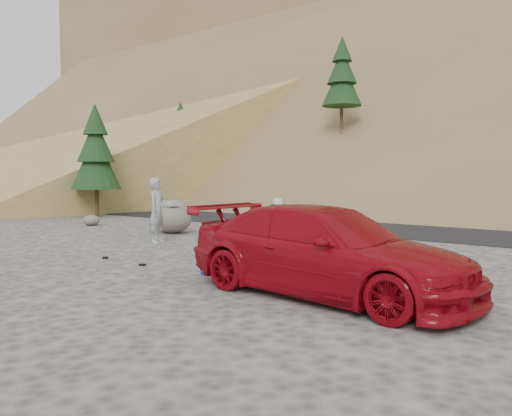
{
  "coord_description": "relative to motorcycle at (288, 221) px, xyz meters",
  "views": [
    {
      "loc": [
        8.52,
        -8.33,
        1.86
      ],
      "look_at": [
        0.34,
        1.8,
        1.0
      ],
      "focal_mm": 35.0,
      "sensor_mm": 36.0,
      "label": 1
    }
  ],
  "objects": [
    {
      "name": "ground",
      "position": [
        -0.08,
        -3.64,
        -0.5
      ],
      "size": [
        140.0,
        140.0,
        0.0
      ],
      "primitive_type": "plane",
      "color": "#464341",
      "rests_on": "ground"
    },
    {
      "name": "road",
      "position": [
        -0.08,
        5.36,
        -0.5
      ],
      "size": [
        120.0,
        7.0,
        0.05
      ],
      "primitive_type": "cube",
      "color": "black",
      "rests_on": "ground"
    },
    {
      "name": "conifer_verge",
      "position": [
        -11.08,
        0.86,
        2.39
      ],
      "size": [
        2.2,
        2.2,
        5.04
      ],
      "color": "#342112",
      "rests_on": "ground"
    },
    {
      "name": "motorcycle",
      "position": [
        0.0,
        0.0,
        0.0
      ],
      "size": [
        1.85,
        1.02,
        1.17
      ],
      "rotation": [
        0.0,
        0.0,
        -0.41
      ],
      "color": "black",
      "rests_on": "ground"
    },
    {
      "name": "man",
      "position": [
        -2.26,
        -3.04,
        -0.5
      ],
      "size": [
        0.64,
        0.76,
        1.79
      ],
      "primitive_type": "imported",
      "rotation": [
        0.0,
        0.0,
        1.95
      ],
      "color": "#9C9CA1",
      "rests_on": "ground"
    },
    {
      "name": "red_car",
      "position": [
        4.48,
        -5.32,
        -0.5
      ],
      "size": [
        4.86,
        2.19,
        1.38
      ],
      "primitive_type": "imported",
      "rotation": [
        0.0,
        0.0,
        1.52
      ],
      "color": "maroon",
      "rests_on": "ground"
    },
    {
      "name": "boulder",
      "position": [
        -3.68,
        -1.25,
        -0.04
      ],
      "size": [
        1.62,
        1.48,
        1.05
      ],
      "rotation": [
        0.0,
        0.0,
        -0.3
      ],
      "color": "#524F46",
      "rests_on": "ground"
    },
    {
      "name": "small_rock",
      "position": [
        -7.83,
        -1.52,
        -0.31
      ],
      "size": [
        0.73,
        0.67,
        0.39
      ],
      "rotation": [
        0.0,
        0.0,
        -0.14
      ],
      "color": "#524F46",
      "rests_on": "ground"
    },
    {
      "name": "gear_blue_mat",
      "position": [
        1.5,
        -4.36,
        -0.41
      ],
      "size": [
        0.48,
        0.46,
        0.19
      ],
      "primitive_type": "cylinder",
      "rotation": [
        0.0,
        1.57,
        0.73
      ],
      "color": "#19389B",
      "rests_on": "ground"
    },
    {
      "name": "gear_bottle",
      "position": [
        1.85,
        -5.41,
        -0.38
      ],
      "size": [
        0.11,
        0.11,
        0.24
      ],
      "primitive_type": "cylinder",
      "rotation": [
        0.0,
        0.0,
        -0.28
      ],
      "color": "#19389B",
      "rests_on": "ground"
    },
    {
      "name": "gear_funnel",
      "position": [
        3.73,
        -5.13,
        -0.4
      ],
      "size": [
        0.18,
        0.18,
        0.2
      ],
      "primitive_type": "cone",
      "rotation": [
        0.0,
        0.0,
        0.18
      ],
      "color": "red",
      "rests_on": "ground"
    },
    {
      "name": "gear_glove_a",
      "position": [
        0.24,
        -5.54,
        -0.48
      ],
      "size": [
        0.14,
        0.11,
        0.04
      ],
      "primitive_type": "cube",
      "rotation": [
        0.0,
        0.0,
        0.2
      ],
      "color": "black",
      "rests_on": "ground"
    },
    {
      "name": "gear_glove_b",
      "position": [
        -1.11,
        -5.5,
        -0.48
      ],
      "size": [
        0.15,
        0.15,
        0.04
      ],
      "primitive_type": "cube",
      "rotation": [
        0.0,
        0.0,
        0.78
      ],
      "color": "black",
      "rests_on": "ground"
    }
  ]
}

